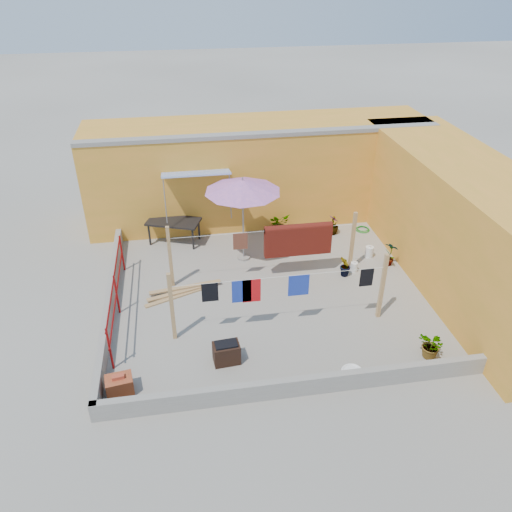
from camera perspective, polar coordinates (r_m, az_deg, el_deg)
name	(u,v)px	position (r m, az deg, el deg)	size (l,w,h in m)	color
ground	(269,293)	(13.29, 1.45, -4.29)	(80.00, 80.00, 0.00)	#9E998E
wall_back	(258,170)	(16.68, 0.24, 9.77)	(11.00, 3.27, 3.21)	orange
wall_right	(463,225)	(14.25, 22.59, 3.26)	(2.40, 9.00, 3.20)	orange
parapet_front	(301,386)	(10.50, 5.17, -14.57)	(8.30, 0.16, 0.44)	gray
parapet_left	(110,301)	(13.15, -16.36, -5.01)	(0.16, 7.30, 0.44)	gray
red_railing	(116,289)	(12.68, -15.74, -3.64)	(0.05, 4.20, 1.10)	maroon
clothesline_rig	(293,247)	(13.29, 4.22, 1.08)	(5.09, 2.35, 1.80)	tan
patio_umbrella	(243,186)	(13.73, -1.54, 7.95)	(2.81, 2.81, 2.55)	gray
outdoor_table	(174,223)	(15.51, -9.41, 3.78)	(1.77, 1.29, 0.75)	black
brick_stack	(120,385)	(10.86, -15.32, -14.04)	(0.59, 0.47, 0.47)	#9A4523
lumber_pile	(183,291)	(13.40, -8.38, -4.00)	(2.04, 0.87, 0.13)	tan
brazier	(226,353)	(11.14, -3.39, -10.97)	(0.61, 0.43, 0.52)	black
white_basin	(352,372)	(11.18, 10.93, -12.89)	(0.48, 0.48, 0.08)	silver
water_jug_a	(354,267)	(14.38, 11.13, -1.22)	(0.20, 0.20, 0.32)	silver
water_jug_b	(369,252)	(15.14, 12.81, 0.47)	(0.25, 0.25, 0.38)	silver
green_hose	(363,229)	(16.66, 12.08, 3.01)	(0.46, 0.46, 0.07)	#1B7D20
plant_back_a	(279,224)	(15.95, 2.63, 3.68)	(0.63, 0.54, 0.70)	#245F1B
plant_back_b	(333,225)	(16.14, 8.81, 3.55)	(0.36, 0.36, 0.64)	#245F1B
plant_right_a	(391,254)	(14.76, 15.14, 0.26)	(0.41, 0.28, 0.77)	#245F1B
plant_right_b	(345,266)	(14.01, 10.18, -1.16)	(0.36, 0.29, 0.66)	#245F1B
plant_right_c	(432,346)	(11.83, 19.50, -9.67)	(0.58, 0.51, 0.65)	#245F1B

